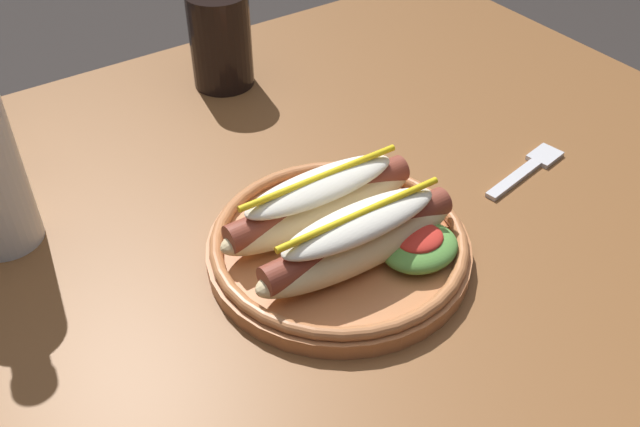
% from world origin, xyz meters
% --- Properties ---
extents(dining_table, '(1.11, 0.83, 0.74)m').
position_xyz_m(dining_table, '(0.00, 0.00, 0.63)').
color(dining_table, brown).
rests_on(dining_table, ground_plane).
extents(hot_dog_plate, '(0.24, 0.24, 0.08)m').
position_xyz_m(hot_dog_plate, '(0.03, -0.05, 0.77)').
color(hot_dog_plate, '#B77042').
rests_on(hot_dog_plate, dining_table).
extents(fork, '(0.12, 0.04, 0.00)m').
position_xyz_m(fork, '(0.27, -0.06, 0.74)').
color(fork, silver).
rests_on(fork, dining_table).
extents(soda_cup, '(0.08, 0.08, 0.12)m').
position_xyz_m(soda_cup, '(0.09, 0.29, 0.80)').
color(soda_cup, black).
rests_on(soda_cup, dining_table).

